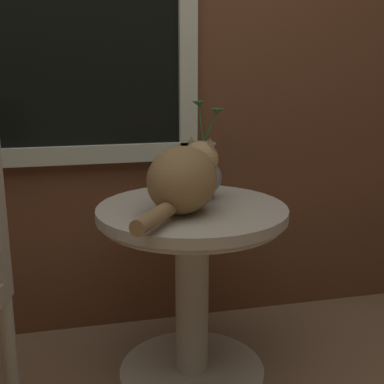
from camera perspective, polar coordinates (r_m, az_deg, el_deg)
back_wall at (r=2.07m, az=-9.87°, el=19.70°), size 4.00×0.07×2.60m
wicker_side_table at (r=1.77m, az=0.00°, el=-8.02°), size 0.63×0.63×0.63m
cat at (r=1.63m, az=-0.89°, el=1.55°), size 0.36×0.47×0.22m
pewter_vase_with_ivy at (r=1.79m, az=1.25°, el=2.26°), size 0.13×0.13×0.33m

